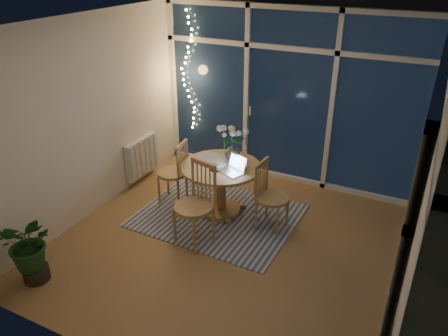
{
  "coord_description": "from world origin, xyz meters",
  "views": [
    {
      "loc": [
        1.91,
        -3.97,
        3.25
      ],
      "look_at": [
        -0.2,
        0.25,
        0.89
      ],
      "focal_mm": 35.0,
      "sensor_mm": 36.0,
      "label": 1
    }
  ],
  "objects_px": {
    "dining_table": "(221,190)",
    "laptop": "(231,164)",
    "potted_plant": "(31,251)",
    "chair_right": "(273,197)",
    "chair_left": "(172,171)",
    "flower_vase": "(232,152)",
    "chair_front": "(193,205)"
  },
  "relations": [
    {
      "from": "potted_plant",
      "to": "chair_right",
      "type": "bearing_deg",
      "value": 46.83
    },
    {
      "from": "chair_right",
      "to": "laptop",
      "type": "distance_m",
      "value": 0.66
    },
    {
      "from": "laptop",
      "to": "chair_right",
      "type": "bearing_deg",
      "value": 30.26
    },
    {
      "from": "flower_vase",
      "to": "laptop",
      "type": "bearing_deg",
      "value": -66.57
    },
    {
      "from": "dining_table",
      "to": "laptop",
      "type": "xyz_separation_m",
      "value": [
        0.2,
        -0.11,
        0.47
      ]
    },
    {
      "from": "dining_table",
      "to": "potted_plant",
      "type": "xyz_separation_m",
      "value": [
        -1.19,
        -2.12,
        0.02
      ]
    },
    {
      "from": "chair_left",
      "to": "potted_plant",
      "type": "height_order",
      "value": "chair_left"
    },
    {
      "from": "flower_vase",
      "to": "chair_front",
      "type": "bearing_deg",
      "value": -91.63
    },
    {
      "from": "chair_right",
      "to": "laptop",
      "type": "bearing_deg",
      "value": 101.64
    },
    {
      "from": "chair_front",
      "to": "laptop",
      "type": "distance_m",
      "value": 0.74
    },
    {
      "from": "chair_left",
      "to": "flower_vase",
      "type": "relative_size",
      "value": 4.48
    },
    {
      "from": "dining_table",
      "to": "chair_right",
      "type": "distance_m",
      "value": 0.77
    },
    {
      "from": "chair_left",
      "to": "flower_vase",
      "type": "xyz_separation_m",
      "value": [
        0.8,
        0.27,
        0.35
      ]
    },
    {
      "from": "laptop",
      "to": "flower_vase",
      "type": "height_order",
      "value": "laptop"
    },
    {
      "from": "chair_front",
      "to": "potted_plant",
      "type": "bearing_deg",
      "value": -117.48
    },
    {
      "from": "chair_right",
      "to": "chair_front",
      "type": "distance_m",
      "value": 1.03
    },
    {
      "from": "dining_table",
      "to": "chair_left",
      "type": "bearing_deg",
      "value": -178.37
    },
    {
      "from": "chair_right",
      "to": "laptop",
      "type": "height_order",
      "value": "laptop"
    },
    {
      "from": "dining_table",
      "to": "laptop",
      "type": "height_order",
      "value": "laptop"
    },
    {
      "from": "chair_right",
      "to": "potted_plant",
      "type": "relative_size",
      "value": 1.24
    },
    {
      "from": "laptop",
      "to": "potted_plant",
      "type": "relative_size",
      "value": 0.4
    },
    {
      "from": "flower_vase",
      "to": "chair_right",
      "type": "bearing_deg",
      "value": -22.87
    },
    {
      "from": "chair_left",
      "to": "chair_front",
      "type": "bearing_deg",
      "value": 38.31
    },
    {
      "from": "chair_left",
      "to": "laptop",
      "type": "height_order",
      "value": "laptop"
    },
    {
      "from": "dining_table",
      "to": "potted_plant",
      "type": "distance_m",
      "value": 2.44
    },
    {
      "from": "laptop",
      "to": "flower_vase",
      "type": "xyz_separation_m",
      "value": [
        -0.16,
        0.36,
        -0.01
      ]
    },
    {
      "from": "dining_table",
      "to": "chair_right",
      "type": "relative_size",
      "value": 1.12
    },
    {
      "from": "chair_left",
      "to": "chair_front",
      "type": "xyz_separation_m",
      "value": [
        0.77,
        -0.74,
        0.06
      ]
    },
    {
      "from": "laptop",
      "to": "flower_vase",
      "type": "distance_m",
      "value": 0.4
    },
    {
      "from": "chair_right",
      "to": "potted_plant",
      "type": "xyz_separation_m",
      "value": [
        -1.95,
        -2.08,
        -0.09
      ]
    },
    {
      "from": "potted_plant",
      "to": "dining_table",
      "type": "bearing_deg",
      "value": 60.71
    },
    {
      "from": "laptop",
      "to": "potted_plant",
      "type": "xyz_separation_m",
      "value": [
        -1.4,
        -2.01,
        -0.45
      ]
    }
  ]
}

